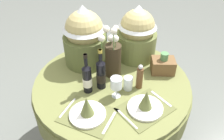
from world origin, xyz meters
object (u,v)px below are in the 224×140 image
object	(u,v)px
flower_vase	(113,57)
wine_bottle_centre	(101,74)
gift_tub_back_right	(137,31)
tumbler_near_left	(128,83)
place_setting_left	(87,110)
dining_table	(112,95)
gift_tub_back_left	(85,34)
wine_bottle_rear	(87,78)
wine_glass_right	(116,83)
place_setting_right	(146,104)
pepper_mill	(140,77)
woven_basket_side_right	(163,65)

from	to	relation	value
flower_vase	wine_bottle_centre	size ratio (longest dim) A/B	1.35
gift_tub_back_right	tumbler_near_left	bearing A→B (deg)	-100.50
place_setting_left	gift_tub_back_right	world-z (taller)	gift_tub_back_right
dining_table	place_setting_left	distance (m)	0.44
dining_table	gift_tub_back_left	xyz separation A→B (m)	(-0.22, 0.25, 0.42)
flower_vase	tumbler_near_left	bearing A→B (deg)	-55.87
dining_table	wine_bottle_centre	bearing A→B (deg)	-136.57
gift_tub_back_left	place_setting_left	bearing A→B (deg)	-83.02
dining_table	gift_tub_back_left	size ratio (longest dim) A/B	2.43
dining_table	wine_bottle_rear	bearing A→B (deg)	-145.06
wine_glass_right	gift_tub_back_left	bearing A→B (deg)	121.39
wine_glass_right	gift_tub_back_left	xyz separation A→B (m)	(-0.26, 0.42, 0.15)
place_setting_right	wine_glass_right	distance (m)	0.24
place_setting_right	wine_bottle_centre	bearing A→B (deg)	144.49
flower_vase	pepper_mill	xyz separation A→B (m)	(0.20, -0.15, -0.07)
place_setting_right	wine_bottle_centre	xyz separation A→B (m)	(-0.31, 0.22, 0.08)
place_setting_left	tumbler_near_left	bearing A→B (deg)	44.77
place_setting_right	wine_bottle_centre	distance (m)	0.39
tumbler_near_left	woven_basket_side_right	distance (m)	0.36
place_setting_left	gift_tub_back_right	bearing A→B (deg)	63.51
flower_vase	wine_glass_right	bearing A→B (deg)	-83.21
gift_tub_back_left	dining_table	bearing A→B (deg)	-48.58
place_setting_right	gift_tub_back_left	bearing A→B (deg)	129.74
wine_glass_right	gift_tub_back_right	distance (m)	0.56
place_setting_left	woven_basket_side_right	xyz separation A→B (m)	(0.56, 0.48, 0.02)
gift_tub_back_left	flower_vase	bearing A→B (deg)	-37.09
flower_vase	pepper_mill	bearing A→B (deg)	-37.44
dining_table	woven_basket_side_right	size ratio (longest dim) A/B	6.72
place_setting_right	wine_glass_right	size ratio (longest dim) A/B	2.63
wine_bottle_rear	gift_tub_back_left	world-z (taller)	gift_tub_back_left
tumbler_near_left	woven_basket_side_right	world-z (taller)	woven_basket_side_right
flower_vase	gift_tub_back_left	bearing A→B (deg)	142.91
wine_bottle_rear	woven_basket_side_right	world-z (taller)	wine_bottle_rear
pepper_mill	place_setting_left	bearing A→B (deg)	-140.85
wine_glass_right	dining_table	bearing A→B (deg)	101.48
pepper_mill	wine_bottle_rear	bearing A→B (deg)	-172.55
gift_tub_back_left	woven_basket_side_right	world-z (taller)	gift_tub_back_left
wine_glass_right	woven_basket_side_right	size ratio (longest dim) A/B	0.89
pepper_mill	woven_basket_side_right	world-z (taller)	pepper_mill
place_setting_right	woven_basket_side_right	xyz separation A→B (m)	(0.18, 0.42, 0.02)
wine_glass_right	gift_tub_back_right	size ratio (longest dim) A/B	0.34
woven_basket_side_right	gift_tub_back_right	bearing A→B (deg)	132.95
place_setting_right	flower_vase	world-z (taller)	flower_vase
flower_vase	pepper_mill	distance (m)	0.26
wine_bottle_centre	woven_basket_side_right	xyz separation A→B (m)	(0.48, 0.20, -0.06)
dining_table	woven_basket_side_right	distance (m)	0.48
place_setting_left	woven_basket_side_right	world-z (taller)	woven_basket_side_right
place_setting_left	pepper_mill	xyz separation A→B (m)	(0.35, 0.29, 0.05)
place_setting_left	wine_glass_right	world-z (taller)	wine_glass_right
flower_vase	wine_bottle_rear	xyz separation A→B (m)	(-0.18, -0.20, -0.05)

